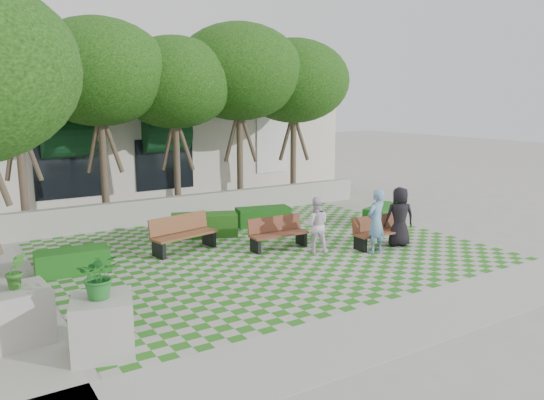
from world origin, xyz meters
TOP-DOWN VIEW (x-y plane):
  - ground at (0.00, 0.00)m, footprint 90.00×90.00m
  - lawn at (0.00, 1.00)m, footprint 12.00×12.00m
  - sidewalk_south at (0.00, -4.70)m, footprint 16.00×2.00m
  - retaining_wall at (0.00, 6.20)m, footprint 15.00×0.36m
  - bench_east at (3.14, -0.34)m, footprint 1.79×0.63m
  - bench_mid at (0.46, 1.13)m, footprint 1.81×0.65m
  - bench_west at (-2.03, 2.35)m, footprint 2.09×1.07m
  - hedge_east at (5.32, 1.70)m, footprint 2.03×1.41m
  - hedge_midright at (1.61, 3.82)m, footprint 1.98×1.16m
  - hedge_midleft at (-0.76, 3.60)m, footprint 2.25×1.57m
  - hedge_west at (-5.20, 1.99)m, footprint 1.83×0.85m
  - planter_front at (-5.72, -2.82)m, footprint 1.27×1.27m
  - planter_back at (-6.87, -1.52)m, footprint 1.10×1.10m
  - person_blue at (2.62, -0.74)m, footprint 0.75×0.56m
  - person_dark at (3.70, -0.60)m, footprint 1.04×0.90m
  - person_white at (1.17, 0.21)m, footprint 0.99×0.93m
  - tree_row at (-1.86, 5.95)m, footprint 17.70×13.40m
  - building at (0.93, 14.08)m, footprint 18.00×8.92m

SIDE VIEW (x-z plane):
  - ground at x=0.00m, z-range 0.00..0.00m
  - sidewalk_south at x=0.00m, z-range 0.00..0.01m
  - lawn at x=0.00m, z-range 0.01..0.01m
  - hedge_west at x=-5.20m, z-range 0.00..0.62m
  - hedge_midright at x=1.61m, z-range 0.00..0.65m
  - hedge_east at x=5.32m, z-range 0.00..0.66m
  - hedge_midleft at x=-0.76m, z-range 0.00..0.73m
  - bench_east at x=3.14m, z-range -0.02..0.92m
  - retaining_wall at x=0.00m, z-range 0.00..0.90m
  - bench_mid at x=0.46m, z-range -0.02..0.92m
  - bench_west at x=-2.03m, z-range -0.02..1.03m
  - planter_back at x=-6.87m, z-range -0.28..1.40m
  - planter_front at x=-5.72m, z-range -0.17..1.65m
  - person_white at x=1.17m, z-range 0.00..1.62m
  - person_dark at x=3.70m, z-range 0.00..1.80m
  - person_blue at x=2.62m, z-range 0.00..1.85m
  - building at x=0.93m, z-range -0.06..5.09m
  - tree_row at x=-1.86m, z-range 1.47..8.88m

